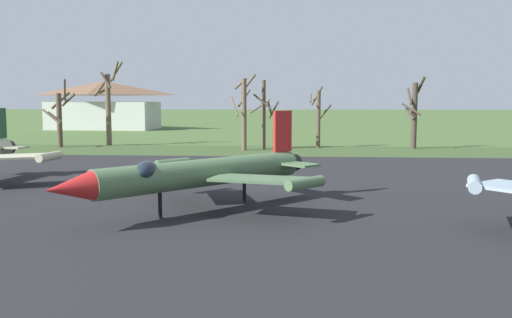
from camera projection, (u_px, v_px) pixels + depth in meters
asphalt_apron at (210, 222)px, 24.73m from camera, size 80.47×57.13×0.05m
grass_verge_strip at (259, 151)px, 59.00m from camera, size 140.47×12.00×0.06m
jet_fighter_front_left at (198, 173)px, 26.60m from camera, size 11.76×12.29×4.97m
bare_tree_far_left at (60, 116)px, 63.09m from camera, size 3.55×3.61×7.98m
bare_tree_left_of_center at (108, 103)px, 65.47m from camera, size 3.40×2.71×10.15m
bare_tree_center at (244, 111)px, 58.99m from camera, size 2.88×2.88×8.35m
bare_tree_right_of_center at (264, 113)px, 60.34m from camera, size 3.34×2.87×7.74m
bare_tree_far_right at (319, 116)px, 62.58m from camera, size 2.54×2.41×7.15m
bare_tree_backdrop_extra at (414, 113)px, 61.10m from camera, size 2.66×2.66×8.17m
visitor_building at (104, 106)px, 102.55m from camera, size 20.78×11.41×9.02m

